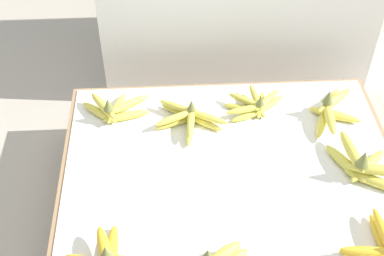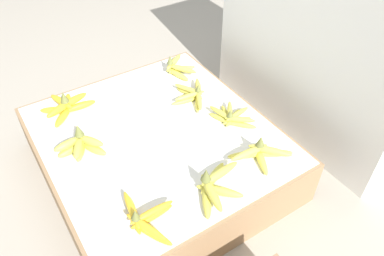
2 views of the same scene
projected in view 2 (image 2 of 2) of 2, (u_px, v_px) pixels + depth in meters
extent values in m
plane|color=#A89E8E|center=(160.00, 169.00, 1.70)|extent=(10.00, 10.00, 0.00)
cube|color=#997551|center=(158.00, 153.00, 1.63)|extent=(1.00, 0.91, 0.22)
cube|color=silver|center=(157.00, 134.00, 1.55)|extent=(0.97, 0.89, 0.00)
cube|color=white|center=(333.00, 43.00, 1.71)|extent=(1.01, 0.50, 0.84)
ellipsoid|color=gold|center=(80.00, 106.00, 1.66)|extent=(0.04, 0.15, 0.03)
ellipsoid|color=gold|center=(68.00, 103.00, 1.68)|extent=(0.15, 0.08, 0.03)
ellipsoid|color=gold|center=(57.00, 110.00, 1.64)|extent=(0.10, 0.14, 0.03)
ellipsoid|color=gold|center=(63.00, 116.00, 1.61)|extent=(0.13, 0.12, 0.03)
ellipsoid|color=gold|center=(73.00, 101.00, 1.64)|extent=(0.07, 0.15, 0.03)
ellipsoid|color=gold|center=(61.00, 102.00, 1.64)|extent=(0.15, 0.08, 0.03)
ellipsoid|color=gold|center=(60.00, 108.00, 1.60)|extent=(0.09, 0.14, 0.03)
cone|color=olive|center=(64.00, 97.00, 1.59)|extent=(0.04, 0.04, 0.05)
ellipsoid|color=gold|center=(71.00, 150.00, 1.46)|extent=(0.05, 0.12, 0.03)
ellipsoid|color=gold|center=(80.00, 151.00, 1.46)|extent=(0.11, 0.08, 0.03)
ellipsoid|color=gold|center=(95.00, 149.00, 1.46)|extent=(0.12, 0.08, 0.03)
ellipsoid|color=gold|center=(67.00, 144.00, 1.44)|extent=(0.05, 0.12, 0.03)
ellipsoid|color=gold|center=(78.00, 148.00, 1.42)|extent=(0.11, 0.08, 0.03)
ellipsoid|color=gold|center=(91.00, 141.00, 1.45)|extent=(0.11, 0.09, 0.03)
cone|color=olive|center=(78.00, 130.00, 1.44)|extent=(0.04, 0.04, 0.05)
ellipsoid|color=gold|center=(152.00, 233.00, 1.19)|extent=(0.15, 0.09, 0.03)
ellipsoid|color=gold|center=(152.00, 217.00, 1.23)|extent=(0.03, 0.16, 0.03)
ellipsoid|color=gold|center=(134.00, 214.00, 1.24)|extent=(0.16, 0.06, 0.03)
ellipsoid|color=gold|center=(145.00, 227.00, 1.18)|extent=(0.16, 0.08, 0.03)
ellipsoid|color=gold|center=(152.00, 212.00, 1.22)|extent=(0.03, 0.16, 0.03)
ellipsoid|color=gold|center=(132.00, 209.00, 1.22)|extent=(0.16, 0.05, 0.03)
cone|color=olive|center=(135.00, 215.00, 1.17)|extent=(0.03, 0.03, 0.04)
ellipsoid|color=gold|center=(207.00, 198.00, 1.29)|extent=(0.16, 0.12, 0.03)
ellipsoid|color=gold|center=(220.00, 191.00, 1.31)|extent=(0.15, 0.14, 0.03)
ellipsoid|color=gold|center=(213.00, 178.00, 1.35)|extent=(0.11, 0.16, 0.03)
ellipsoid|color=gold|center=(211.00, 192.00, 1.26)|extent=(0.17, 0.07, 0.03)
ellipsoid|color=gold|center=(220.00, 173.00, 1.33)|extent=(0.05, 0.17, 0.03)
cone|color=olive|center=(206.00, 175.00, 1.27)|extent=(0.04, 0.04, 0.05)
ellipsoid|color=#DBCC4C|center=(178.00, 74.00, 1.85)|extent=(0.15, 0.06, 0.03)
ellipsoid|color=#DBCC4C|center=(181.00, 69.00, 1.89)|extent=(0.07, 0.15, 0.03)
ellipsoid|color=#DBCC4C|center=(172.00, 65.00, 1.92)|extent=(0.13, 0.12, 0.03)
ellipsoid|color=#DBCC4C|center=(183.00, 69.00, 1.84)|extent=(0.14, 0.10, 0.03)
ellipsoid|color=#DBCC4C|center=(174.00, 62.00, 1.89)|extent=(0.10, 0.14, 0.03)
cone|color=olive|center=(170.00, 60.00, 1.84)|extent=(0.03, 0.03, 0.04)
ellipsoid|color=#DBCC4C|center=(199.00, 92.00, 1.75)|extent=(0.13, 0.11, 0.02)
ellipsoid|color=#DBCC4C|center=(189.00, 93.00, 1.74)|extent=(0.15, 0.08, 0.02)
ellipsoid|color=#DBCC4C|center=(187.00, 100.00, 1.70)|extent=(0.04, 0.15, 0.02)
ellipsoid|color=#DBCC4C|center=(198.00, 102.00, 1.69)|extent=(0.13, 0.10, 0.02)
ellipsoid|color=#DBCC4C|center=(198.00, 88.00, 1.73)|extent=(0.14, 0.10, 0.02)
ellipsoid|color=#DBCC4C|center=(188.00, 89.00, 1.72)|extent=(0.14, 0.08, 0.02)
ellipsoid|color=#DBCC4C|center=(190.00, 95.00, 1.69)|extent=(0.04, 0.15, 0.02)
ellipsoid|color=#DBCC4C|center=(199.00, 100.00, 1.67)|extent=(0.14, 0.09, 0.02)
cone|color=olive|center=(198.00, 88.00, 1.68)|extent=(0.03, 0.03, 0.04)
ellipsoid|color=gold|center=(241.00, 125.00, 1.58)|extent=(0.11, 0.10, 0.02)
ellipsoid|color=gold|center=(237.00, 121.00, 1.60)|extent=(0.06, 0.13, 0.02)
ellipsoid|color=gold|center=(233.00, 118.00, 1.61)|extent=(0.08, 0.13, 0.02)
ellipsoid|color=gold|center=(226.00, 115.00, 1.63)|extent=(0.13, 0.07, 0.02)
ellipsoid|color=gold|center=(222.00, 119.00, 1.60)|extent=(0.13, 0.07, 0.02)
ellipsoid|color=gold|center=(240.00, 119.00, 1.57)|extent=(0.10, 0.11, 0.02)
ellipsoid|color=gold|center=(237.00, 114.00, 1.60)|extent=(0.04, 0.13, 0.02)
ellipsoid|color=gold|center=(230.00, 111.00, 1.61)|extent=(0.12, 0.10, 0.02)
ellipsoid|color=gold|center=(221.00, 113.00, 1.60)|extent=(0.13, 0.05, 0.02)
cone|color=olive|center=(230.00, 113.00, 1.55)|extent=(0.03, 0.03, 0.04)
ellipsoid|color=#DBCC4C|center=(248.00, 154.00, 1.44)|extent=(0.09, 0.16, 0.03)
ellipsoid|color=#DBCC4C|center=(261.00, 159.00, 1.42)|extent=(0.16, 0.10, 0.03)
ellipsoid|color=#DBCC4C|center=(272.00, 153.00, 1.45)|extent=(0.11, 0.16, 0.03)
ellipsoid|color=#DBCC4C|center=(250.00, 152.00, 1.41)|extent=(0.04, 0.17, 0.03)
ellipsoid|color=#DBCC4C|center=(270.00, 150.00, 1.42)|extent=(0.15, 0.13, 0.03)
cone|color=olive|center=(261.00, 141.00, 1.40)|extent=(0.03, 0.03, 0.05)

